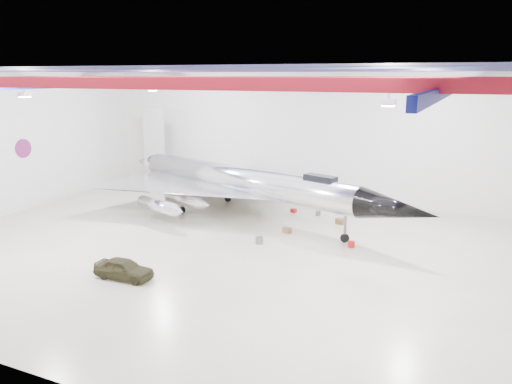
% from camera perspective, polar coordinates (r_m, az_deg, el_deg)
% --- Properties ---
extents(floor, '(40.00, 40.00, 0.00)m').
position_cam_1_polar(floor, '(31.61, -2.48, -6.66)').
color(floor, '#B9B193').
rests_on(floor, ground).
extents(wall_back, '(40.00, 0.00, 40.00)m').
position_cam_1_polar(wall_back, '(43.94, 6.36, 6.30)').
color(wall_back, silver).
rests_on(wall_back, floor).
extents(wall_left, '(0.00, 30.00, 30.00)m').
position_cam_1_polar(wall_left, '(43.02, -27.17, 4.78)').
color(wall_left, silver).
rests_on(wall_left, floor).
extents(ceiling, '(40.00, 40.00, 0.00)m').
position_cam_1_polar(ceiling, '(29.72, -2.69, 13.71)').
color(ceiling, '#0A0F38').
rests_on(ceiling, wall_back).
extents(ceiling_structure, '(39.50, 29.50, 1.08)m').
position_cam_1_polar(ceiling_structure, '(29.72, -2.68, 12.41)').
color(ceiling_structure, maroon).
rests_on(ceiling_structure, ceiling).
extents(wall_roundel, '(0.10, 1.50, 1.50)m').
position_cam_1_polar(wall_roundel, '(44.30, -25.05, 4.54)').
color(wall_roundel, '#B21414').
rests_on(wall_roundel, wall_left).
extents(jet_aircraft, '(28.16, 20.62, 7.88)m').
position_cam_1_polar(jet_aircraft, '(38.32, -1.69, 0.93)').
color(jet_aircraft, silver).
rests_on(jet_aircraft, floor).
extents(jeep, '(3.38, 1.50, 1.13)m').
position_cam_1_polar(jeep, '(28.13, -14.88, -8.45)').
color(jeep, '#322E19').
rests_on(jeep, floor).
extents(toolbox_red, '(0.51, 0.45, 0.30)m').
position_cam_1_polar(toolbox_red, '(40.10, 4.32, -2.13)').
color(toolbox_red, '#A11510').
rests_on(toolbox_red, floor).
extents(engine_drum, '(0.51, 0.51, 0.45)m').
position_cam_1_polar(engine_drum, '(32.69, 0.39, -5.54)').
color(engine_drum, '#59595B').
rests_on(engine_drum, floor).
extents(parts_bin, '(0.72, 0.63, 0.43)m').
position_cam_1_polar(parts_bin, '(37.41, 9.60, -3.31)').
color(parts_bin, olive).
rests_on(parts_bin, floor).
extents(tool_chest, '(0.55, 0.55, 0.40)m').
position_cam_1_polar(tool_chest, '(32.58, 10.84, -5.89)').
color(tool_chest, '#A11510').
rests_on(tool_chest, floor).
extents(oil_barrel, '(0.66, 0.61, 0.37)m').
position_cam_1_polar(oil_barrel, '(34.90, 3.58, -4.40)').
color(oil_barrel, olive).
rests_on(oil_barrel, floor).
extents(spares_box, '(0.50, 0.50, 0.36)m').
position_cam_1_polar(spares_box, '(39.42, 7.11, -2.42)').
color(spares_box, '#59595B').
rests_on(spares_box, floor).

